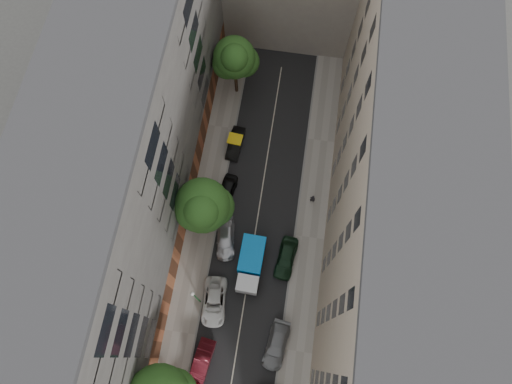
% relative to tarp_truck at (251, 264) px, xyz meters
% --- Properties ---
extents(ground, '(120.00, 120.00, 0.00)m').
position_rel_tarp_truck_xyz_m(ground, '(-0.09, 3.82, -1.38)').
color(ground, '#4C4C49').
rests_on(ground, ground).
extents(road_surface, '(8.00, 44.00, 0.02)m').
position_rel_tarp_truck_xyz_m(road_surface, '(-0.09, 3.82, -1.37)').
color(road_surface, black).
rests_on(road_surface, ground).
extents(sidewalk_left, '(3.00, 44.00, 0.15)m').
position_rel_tarp_truck_xyz_m(sidewalk_left, '(-5.59, 3.82, -1.31)').
color(sidewalk_left, gray).
rests_on(sidewalk_left, ground).
extents(sidewalk_right, '(3.00, 44.00, 0.15)m').
position_rel_tarp_truck_xyz_m(sidewalk_right, '(5.41, 3.82, -1.31)').
color(sidewalk_right, gray).
rests_on(sidewalk_right, ground).
extents(building_left, '(8.00, 44.00, 20.00)m').
position_rel_tarp_truck_xyz_m(building_left, '(-11.09, 3.82, 8.62)').
color(building_left, '#4D4B48').
rests_on(building_left, ground).
extents(building_right, '(8.00, 44.00, 20.00)m').
position_rel_tarp_truck_xyz_m(building_right, '(10.91, 3.82, 8.62)').
color(building_right, tan).
rests_on(building_right, ground).
extents(tarp_truck, '(2.30, 5.47, 2.51)m').
position_rel_tarp_truck_xyz_m(tarp_truck, '(0.00, 0.00, 0.00)').
color(tarp_truck, black).
rests_on(tarp_truck, ground).
extents(car_left_1, '(1.99, 4.29, 1.36)m').
position_rel_tarp_truck_xyz_m(car_left_1, '(-3.03, -9.42, -0.70)').
color(car_left_1, '#4E0F17').
rests_on(car_left_1, ground).
extents(car_left_2, '(2.61, 4.96, 1.33)m').
position_rel_tarp_truck_xyz_m(car_left_2, '(-2.89, -3.98, -0.72)').
color(car_left_2, silver).
rests_on(car_left_2, ground).
extents(car_left_3, '(2.50, 4.67, 1.29)m').
position_rel_tarp_truck_xyz_m(car_left_3, '(-2.89, 2.25, -0.74)').
color(car_left_3, silver).
rests_on(car_left_3, ground).
extents(car_left_4, '(2.04, 4.04, 1.32)m').
position_rel_tarp_truck_xyz_m(car_left_4, '(-3.67, 7.22, -0.72)').
color(car_left_4, black).
rests_on(car_left_4, ground).
extents(car_left_5, '(1.68, 4.02, 1.29)m').
position_rel_tarp_truck_xyz_m(car_left_5, '(-3.69, 12.82, -0.74)').
color(car_left_5, black).
rests_on(car_left_5, ground).
extents(car_right_1, '(2.42, 4.75, 1.32)m').
position_rel_tarp_truck_xyz_m(car_right_1, '(3.51, -6.98, -0.72)').
color(car_right_1, slate).
rests_on(car_right_1, ground).
extents(car_right_2, '(2.25, 4.56, 1.50)m').
position_rel_tarp_truck_xyz_m(car_right_2, '(3.33, 1.22, -0.63)').
color(car_right_2, black).
rests_on(car_right_2, ground).
extents(tree_mid, '(5.31, 5.05, 9.05)m').
position_rel_tarp_truck_xyz_m(tree_mid, '(-4.77, 3.46, 4.87)').
color(tree_mid, '#382619').
rests_on(tree_mid, sidewalk_left).
extents(tree_far, '(4.76, 4.40, 8.57)m').
position_rel_tarp_truck_xyz_m(tree_far, '(-4.63, 19.55, 4.65)').
color(tree_far, '#382619').
rests_on(tree_far, sidewalk_left).
extents(lamp_post, '(0.36, 0.36, 5.90)m').
position_rel_tarp_truck_xyz_m(lamp_post, '(-4.29, -4.11, 2.44)').
color(lamp_post, '#1C622A').
rests_on(lamp_post, sidewalk_left).
extents(pedestrian, '(0.58, 0.41, 1.51)m').
position_rel_tarp_truck_xyz_m(pedestrian, '(5.20, 7.67, -0.48)').
color(pedestrian, black).
rests_on(pedestrian, sidewalk_right).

